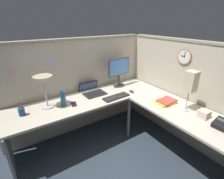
% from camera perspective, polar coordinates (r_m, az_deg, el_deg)
% --- Properties ---
extents(ground_plane, '(6.80, 6.80, 0.00)m').
position_cam_1_polar(ground_plane, '(2.77, 5.01, -18.42)').
color(ground_plane, '#2D3842').
extents(cubicle_wall_back, '(2.57, 0.12, 1.58)m').
position_cam_1_polar(cubicle_wall_back, '(2.84, -11.31, 1.21)').
color(cubicle_wall_back, '#B7AD99').
rests_on(cubicle_wall_back, ground).
extents(cubicle_wall_right, '(0.12, 2.37, 1.58)m').
position_cam_1_polar(cubicle_wall_right, '(2.77, 23.39, -0.87)').
color(cubicle_wall_right, '#B7AD99').
rests_on(cubicle_wall_right, ground).
extents(desk, '(2.35, 2.15, 0.73)m').
position_cam_1_polar(desk, '(2.29, 3.41, -8.59)').
color(desk, beige).
rests_on(desk, ground).
extents(monitor, '(0.46, 0.20, 0.50)m').
position_cam_1_polar(monitor, '(2.87, 2.43, 6.79)').
color(monitor, '#38383D').
rests_on(monitor, desk).
extents(laptop, '(0.35, 0.39, 0.22)m').
position_cam_1_polar(laptop, '(2.71, -7.00, -0.47)').
color(laptop, '#232326').
rests_on(laptop, desk).
extents(keyboard, '(0.44, 0.16, 0.02)m').
position_cam_1_polar(keyboard, '(2.51, 1.47, -2.59)').
color(keyboard, '#232326').
rests_on(keyboard, desk).
extents(computer_mouse, '(0.06, 0.10, 0.03)m').
position_cam_1_polar(computer_mouse, '(2.71, 6.79, -0.62)').
color(computer_mouse, '#38383D').
rests_on(computer_mouse, desk).
extents(desk_lamp_dome, '(0.24, 0.24, 0.44)m').
position_cam_1_polar(desk_lamp_dome, '(2.28, -22.72, 2.42)').
color(desk_lamp_dome, '#B7BABF').
rests_on(desk_lamp_dome, desk).
extents(pen_cup, '(0.08, 0.08, 0.18)m').
position_cam_1_polar(pen_cup, '(2.34, -28.92, -6.73)').
color(pen_cup, navy).
rests_on(pen_cup, desk).
extents(cell_phone, '(0.10, 0.16, 0.01)m').
position_cam_1_polar(cell_phone, '(2.38, -13.14, -4.93)').
color(cell_phone, black).
rests_on(cell_phone, desk).
extents(thermos_flask, '(0.07, 0.07, 0.22)m').
position_cam_1_polar(thermos_flask, '(2.34, -16.66, -2.97)').
color(thermos_flask, '#26598C').
rests_on(thermos_flask, desk).
extents(book_stack, '(0.30, 0.24, 0.04)m').
position_cam_1_polar(book_stack, '(2.48, 18.23, -3.95)').
color(book_stack, yellow).
rests_on(book_stack, desk).
extents(desk_lamp_paper, '(0.13, 0.13, 0.53)m').
position_cam_1_polar(desk_lamp_paper, '(2.26, 25.72, 2.20)').
color(desk_lamp_paper, '#B7BABF').
rests_on(desk_lamp_paper, desk).
extents(tissue_box, '(0.12, 0.12, 0.09)m').
position_cam_1_polar(tissue_box, '(2.31, 29.30, -7.40)').
color(tissue_box, beige).
rests_on(tissue_box, desk).
extents(wall_clock, '(0.04, 0.22, 0.22)m').
position_cam_1_polar(wall_clock, '(2.59, 23.95, 10.33)').
color(wall_clock, olive).
extents(pinned_note_leftmost, '(0.08, 0.00, 0.08)m').
position_cam_1_polar(pinned_note_leftmost, '(2.53, -20.74, 8.55)').
color(pinned_note_leftmost, '#99B7E5').
extents(pinned_note_middle, '(0.06, 0.00, 0.07)m').
position_cam_1_polar(pinned_note_middle, '(2.77, -6.80, 9.24)').
color(pinned_note_middle, '#8CCC99').
extents(pinned_note_rightmost, '(0.07, 0.00, 0.07)m').
position_cam_1_polar(pinned_note_rightmost, '(2.49, -31.54, 4.61)').
color(pinned_note_rightmost, pink).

